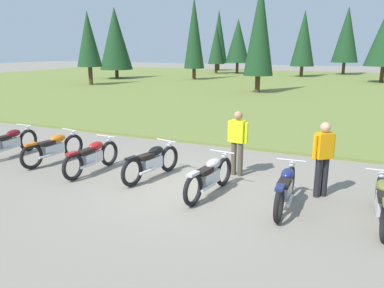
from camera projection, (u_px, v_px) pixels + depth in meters
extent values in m
plane|color=gray|center=(182.00, 186.00, 9.05)|extent=(140.00, 140.00, 0.00)
cube|color=olive|center=(316.00, 87.00, 31.91)|extent=(80.00, 44.00, 0.10)
cylinder|color=#47331E|center=(218.00, 67.00, 55.16)|extent=(0.36, 0.36, 1.14)
cone|color=#193D1E|center=(219.00, 37.00, 54.12)|extent=(2.50, 2.50, 7.34)
cylinder|color=#47331E|center=(301.00, 72.00, 42.77)|extent=(0.36, 0.36, 1.25)
cone|color=#193D1E|center=(304.00, 38.00, 41.88)|extent=(2.60, 2.60, 5.99)
cylinder|color=#47331E|center=(343.00, 69.00, 46.16)|extent=(0.36, 0.36, 1.54)
cone|color=#193D1E|center=(347.00, 35.00, 45.18)|extent=(3.07, 3.07, 6.46)
cylinder|color=#47331E|center=(194.00, 74.00, 38.86)|extent=(0.36, 0.36, 1.22)
cone|color=#193D1E|center=(194.00, 33.00, 37.87)|extent=(2.05, 2.05, 6.94)
cylinder|color=#47331E|center=(91.00, 76.00, 33.07)|extent=(0.36, 0.36, 1.65)
cone|color=#193D1E|center=(88.00, 39.00, 32.30)|extent=(2.11, 2.11, 4.61)
cylinder|color=#47331E|center=(237.00, 68.00, 48.07)|extent=(0.36, 0.36, 1.45)
cone|color=#193D1E|center=(238.00, 41.00, 47.24)|extent=(2.97, 2.97, 5.31)
cylinder|color=#47331E|center=(117.00, 74.00, 40.18)|extent=(0.36, 0.36, 1.03)
cone|color=#193D1E|center=(115.00, 39.00, 39.29)|extent=(3.38, 3.38, 6.26)
cylinder|color=#47331E|center=(257.00, 85.00, 27.34)|extent=(0.36, 0.36, 1.31)
cone|color=#193D1E|center=(260.00, 28.00, 26.39)|extent=(2.09, 2.09, 6.45)
cylinder|color=#47331E|center=(216.00, 69.00, 48.12)|extent=(0.36, 0.36, 1.29)
cone|color=#193D1E|center=(216.00, 44.00, 47.38)|extent=(2.08, 2.08, 4.77)
cylinder|color=#47331E|center=(382.00, 75.00, 35.20)|extent=(0.36, 0.36, 1.60)
torus|color=black|center=(28.00, 140.00, 12.10)|extent=(0.10, 0.70, 0.70)
cube|color=silver|center=(10.00, 144.00, 11.47)|extent=(0.20, 0.64, 0.28)
ellipsoid|color=maroon|center=(13.00, 133.00, 11.56)|extent=(0.26, 0.48, 0.22)
cube|color=black|center=(3.00, 138.00, 11.22)|extent=(0.22, 0.48, 0.10)
cylinder|color=silver|center=(24.00, 125.00, 11.88)|extent=(0.62, 0.03, 0.03)
sphere|color=silver|center=(27.00, 128.00, 12.02)|extent=(0.14, 0.14, 0.14)
cylinder|color=silver|center=(5.00, 150.00, 11.17)|extent=(0.07, 0.55, 0.07)
torus|color=black|center=(73.00, 146.00, 11.40)|extent=(0.21, 0.71, 0.70)
torus|color=black|center=(32.00, 157.00, 10.26)|extent=(0.21, 0.71, 0.70)
cube|color=silver|center=(53.00, 149.00, 10.82)|extent=(0.30, 0.66, 0.28)
ellipsoid|color=orange|center=(58.00, 138.00, 10.90)|extent=(0.33, 0.52, 0.22)
cube|color=black|center=(46.00, 143.00, 10.59)|extent=(0.29, 0.51, 0.10)
cube|color=orange|center=(30.00, 144.00, 10.18)|extent=(0.19, 0.34, 0.06)
cylinder|color=silver|center=(69.00, 130.00, 11.19)|extent=(0.62, 0.13, 0.03)
sphere|color=silver|center=(73.00, 133.00, 11.32)|extent=(0.14, 0.14, 0.14)
cylinder|color=silver|center=(48.00, 156.00, 10.53)|extent=(0.16, 0.55, 0.07)
torus|color=black|center=(109.00, 153.00, 10.59)|extent=(0.13, 0.70, 0.70)
torus|color=black|center=(73.00, 167.00, 9.38)|extent=(0.13, 0.70, 0.70)
cube|color=silver|center=(92.00, 158.00, 9.97)|extent=(0.23, 0.65, 0.28)
ellipsoid|color=#AD1919|center=(96.00, 146.00, 10.06)|extent=(0.28, 0.49, 0.22)
cube|color=black|center=(86.00, 152.00, 9.73)|extent=(0.24, 0.49, 0.10)
cube|color=#AD1919|center=(72.00, 153.00, 9.30)|extent=(0.15, 0.33, 0.06)
cylinder|color=silver|center=(106.00, 136.00, 10.38)|extent=(0.62, 0.06, 0.03)
sphere|color=silver|center=(109.00, 140.00, 10.52)|extent=(0.14, 0.14, 0.14)
cylinder|color=silver|center=(89.00, 165.00, 9.68)|extent=(0.09, 0.55, 0.07)
torus|color=black|center=(169.00, 159.00, 10.08)|extent=(0.23, 0.71, 0.70)
torus|color=black|center=(132.00, 172.00, 8.97)|extent=(0.23, 0.71, 0.70)
cube|color=silver|center=(152.00, 163.00, 9.51)|extent=(0.32, 0.67, 0.28)
ellipsoid|color=black|center=(156.00, 151.00, 9.59)|extent=(0.35, 0.52, 0.22)
cube|color=black|center=(145.00, 157.00, 9.28)|extent=(0.31, 0.51, 0.10)
cube|color=black|center=(131.00, 158.00, 8.89)|extent=(0.20, 0.34, 0.06)
cylinder|color=silver|center=(166.00, 141.00, 9.87)|extent=(0.61, 0.15, 0.03)
sphere|color=silver|center=(169.00, 145.00, 10.00)|extent=(0.14, 0.14, 0.14)
cylinder|color=silver|center=(148.00, 171.00, 9.22)|extent=(0.17, 0.55, 0.07)
torus|color=black|center=(224.00, 171.00, 9.02)|extent=(0.19, 0.71, 0.70)
torus|color=black|center=(193.00, 190.00, 7.86)|extent=(0.19, 0.71, 0.70)
cube|color=silver|center=(209.00, 178.00, 8.43)|extent=(0.28, 0.66, 0.28)
ellipsoid|color=#B7B7BC|center=(213.00, 164.00, 8.51)|extent=(0.32, 0.51, 0.22)
cube|color=black|center=(205.00, 171.00, 8.19)|extent=(0.28, 0.50, 0.10)
cube|color=#B7B7BC|center=(193.00, 174.00, 7.78)|extent=(0.18, 0.33, 0.06)
cylinder|color=silver|center=(222.00, 152.00, 8.81)|extent=(0.62, 0.11, 0.03)
sphere|color=silver|center=(224.00, 156.00, 8.94)|extent=(0.14, 0.14, 0.14)
cylinder|color=silver|center=(208.00, 187.00, 8.13)|extent=(0.14, 0.55, 0.07)
torus|color=black|center=(290.00, 181.00, 8.36)|extent=(0.12, 0.70, 0.70)
torus|color=black|center=(279.00, 205.00, 7.10)|extent=(0.12, 0.70, 0.70)
cube|color=silver|center=(285.00, 190.00, 7.72)|extent=(0.22, 0.65, 0.28)
ellipsoid|color=navy|center=(288.00, 174.00, 7.81)|extent=(0.27, 0.49, 0.22)
cube|color=black|center=(284.00, 183.00, 7.47)|extent=(0.23, 0.49, 0.10)
cube|color=navy|center=(280.00, 188.00, 7.02)|extent=(0.15, 0.32, 0.06)
cylinder|color=silver|center=(291.00, 160.00, 8.14)|extent=(0.62, 0.05, 0.03)
sphere|color=silver|center=(292.00, 164.00, 8.28)|extent=(0.14, 0.14, 0.14)
cylinder|color=silver|center=(290.00, 201.00, 7.42)|extent=(0.09, 0.55, 0.07)
torus|color=black|center=(379.00, 193.00, 7.67)|extent=(0.13, 0.70, 0.70)
cube|color=silver|center=(382.00, 204.00, 7.02)|extent=(0.23, 0.65, 0.28)
ellipsoid|color=brown|center=(383.00, 186.00, 7.12)|extent=(0.28, 0.49, 0.22)
cylinder|color=silver|center=(383.00, 171.00, 7.45)|extent=(0.62, 0.06, 0.03)
sphere|color=silver|center=(381.00, 175.00, 7.59)|extent=(0.14, 0.14, 0.14)
cylinder|color=#4C4233|center=(240.00, 159.00, 9.70)|extent=(0.14, 0.14, 0.88)
cylinder|color=#4C4233|center=(234.00, 158.00, 9.79)|extent=(0.14, 0.14, 0.88)
cube|color=#D8EA19|center=(238.00, 131.00, 9.57)|extent=(0.38, 0.26, 0.56)
sphere|color=#9E7051|center=(238.00, 116.00, 9.47)|extent=(0.22, 0.22, 0.22)
cylinder|color=#D8EA19|center=(246.00, 133.00, 9.46)|extent=(0.09, 0.09, 0.52)
cylinder|color=#D8EA19|center=(229.00, 131.00, 9.69)|extent=(0.09, 0.09, 0.52)
cylinder|color=black|center=(318.00, 178.00, 8.31)|extent=(0.14, 0.14, 0.88)
cylinder|color=black|center=(325.00, 177.00, 8.36)|extent=(0.14, 0.14, 0.88)
cube|color=orange|center=(324.00, 146.00, 8.16)|extent=(0.41, 0.41, 0.56)
sphere|color=tan|center=(326.00, 127.00, 8.06)|extent=(0.22, 0.22, 0.22)
cylinder|color=orange|center=(315.00, 147.00, 8.10)|extent=(0.09, 0.09, 0.52)
cylinder|color=orange|center=(333.00, 146.00, 8.24)|extent=(0.09, 0.09, 0.52)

